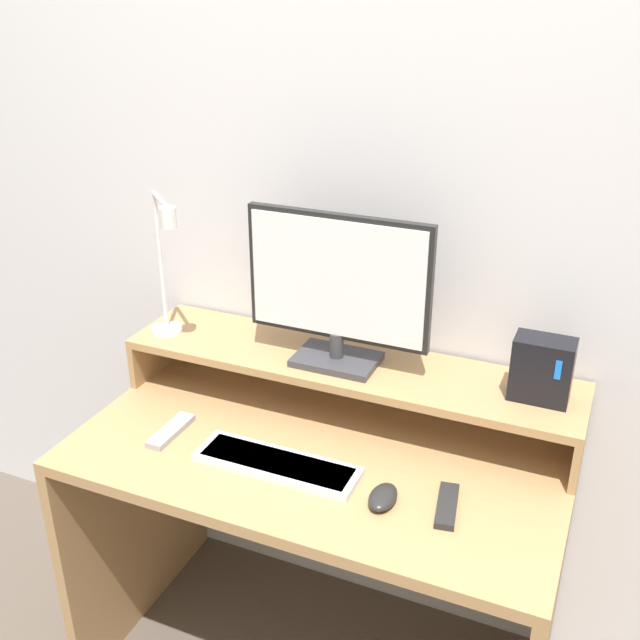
% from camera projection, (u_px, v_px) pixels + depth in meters
% --- Properties ---
extents(wall_back, '(6.00, 0.05, 2.50)m').
position_uv_depth(wall_back, '(374.00, 208.00, 1.91)').
color(wall_back, silver).
rests_on(wall_back, ground_plane).
extents(desk, '(1.19, 0.65, 0.74)m').
position_uv_depth(desk, '(318.00, 519.00, 1.91)').
color(desk, '#A87F51').
rests_on(desk, ground_plane).
extents(monitor_shelf, '(1.19, 0.27, 0.15)m').
position_uv_depth(monitor_shelf, '(348.00, 368.00, 1.93)').
color(monitor_shelf, '#A87F51').
rests_on(monitor_shelf, desk).
extents(monitor, '(0.47, 0.14, 0.39)m').
position_uv_depth(monitor, '(337.00, 288.00, 1.82)').
color(monitor, '#38383D').
rests_on(monitor, monitor_shelf).
extents(desk_lamp, '(0.17, 0.16, 0.40)m').
position_uv_depth(desk_lamp, '(165.00, 269.00, 1.94)').
color(desk_lamp, silver).
rests_on(desk_lamp, monitor_shelf).
extents(router_dock, '(0.14, 0.08, 0.15)m').
position_uv_depth(router_dock, '(542.00, 369.00, 1.72)').
color(router_dock, black).
rests_on(router_dock, monitor_shelf).
extents(keyboard, '(0.39, 0.12, 0.02)m').
position_uv_depth(keyboard, '(277.00, 464.00, 1.75)').
color(keyboard, silver).
rests_on(keyboard, desk).
extents(mouse, '(0.06, 0.10, 0.03)m').
position_uv_depth(mouse, '(383.00, 497.00, 1.63)').
color(mouse, black).
rests_on(mouse, desk).
extents(remote_control, '(0.05, 0.16, 0.02)m').
position_uv_depth(remote_control, '(171.00, 431.00, 1.87)').
color(remote_control, '#99999E').
rests_on(remote_control, desk).
extents(remote_secondary, '(0.07, 0.15, 0.02)m').
position_uv_depth(remote_secondary, '(447.00, 506.00, 1.61)').
color(remote_secondary, black).
rests_on(remote_secondary, desk).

